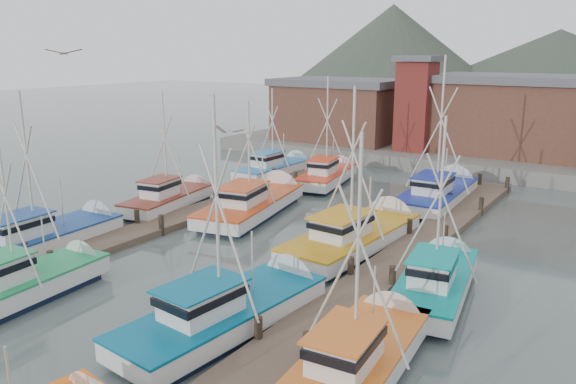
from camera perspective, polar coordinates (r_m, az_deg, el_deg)
The scene contains 21 objects.
ground at distance 25.46m, azimuth -11.33°, elevation -9.70°, with size 260.00×260.00×0.00m, color #495754.
dock_left at distance 32.78m, azimuth -15.12°, elevation -4.05°, with size 2.30×46.00×1.50m.
dock_right at distance 24.63m, azimuth 7.43°, elevation -9.84°, with size 2.30×46.00×1.50m.
quay at distance 56.65m, azimuth 15.94°, elevation 3.89°, with size 44.00×16.00×1.20m, color slate.
shed_left at distance 58.58m, azimuth 5.20°, elevation 8.39°, with size 12.72×8.48×6.20m.
shed_center at distance 54.62m, azimuth 22.26°, elevation 7.36°, with size 14.84×9.54×6.90m.
lookout_tower at distance 52.91m, azimuth 12.87°, elevation 8.80°, with size 3.60×3.60×8.50m.
distant_hills at distance 142.32m, azimuth 21.81°, elevation 9.08°, with size 175.00×140.00×42.00m.
boat_4 at distance 26.33m, azimuth -24.73°, elevation -8.36°, with size 3.24×8.34×8.09m.
boat_5 at distance 21.73m, azimuth -5.47°, elevation -11.83°, with size 3.87×9.70×9.62m.
boat_6 at distance 32.18m, azimuth -23.17°, elevation -4.18°, with size 3.79×9.55×9.13m.
boat_7 at distance 18.90m, azimuth 7.54°, elevation -16.16°, with size 3.50×8.57×8.66m.
boat_8 at distance 36.14m, azimuth -3.32°, elevation -1.10°, with size 5.23×10.91×8.26m.
boat_9 at distance 30.05m, azimuth 7.16°, elevation -4.37°, with size 3.88×10.39×9.46m.
boat_10 at distance 38.09m, azimuth -11.57°, elevation -0.57°, with size 3.78×8.43×8.34m.
boat_11 at distance 25.07m, azimuth 14.92°, elevation -8.61°, with size 3.78×8.54×8.40m.
boat_12 at distance 44.24m, azimuth 4.20°, elevation 1.73°, with size 4.05×8.78×9.04m.
boat_13 at distance 39.94m, azimuth 15.16°, elevation -0.08°, with size 4.37×10.29×10.87m.
boat_14 at distance 46.75m, azimuth -1.08°, elevation 2.44°, with size 3.30×8.58×7.95m.
gull_near at distance 20.63m, azimuth -21.84°, elevation 13.01°, with size 1.52×0.66×0.24m.
gull_far at distance 20.10m, azimuth -6.00°, elevation 6.21°, with size 1.53×0.66×0.24m.
Camera 1 is at (16.71, -16.27, 10.18)m, focal length 35.00 mm.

